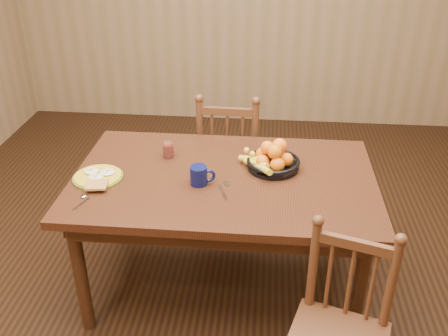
# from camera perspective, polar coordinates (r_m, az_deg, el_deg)

# --- Properties ---
(room) EXTENTS (4.52, 5.02, 2.72)m
(room) POSITION_cam_1_polar(r_m,az_deg,el_deg) (2.40, 0.00, 11.53)
(room) COLOR black
(room) RESTS_ON ground
(dining_table) EXTENTS (1.60, 1.00, 0.75)m
(dining_table) POSITION_cam_1_polar(r_m,az_deg,el_deg) (2.69, 0.00, -2.51)
(dining_table) COLOR black
(dining_table) RESTS_ON ground
(chair_far) EXTENTS (0.44, 0.42, 0.95)m
(chair_far) POSITION_cam_1_polar(r_m,az_deg,el_deg) (3.43, 0.63, 1.07)
(chair_far) COLOR #4D2817
(chair_far) RESTS_ON ground
(chair_near) EXTENTS (0.50, 0.48, 0.88)m
(chair_near) POSITION_cam_1_polar(r_m,az_deg,el_deg) (2.28, 13.02, -18.03)
(chair_near) COLOR #4D2817
(chair_near) RESTS_ON ground
(breakfast_plate) EXTENTS (0.26, 0.29, 0.04)m
(breakfast_plate) POSITION_cam_1_polar(r_m,az_deg,el_deg) (2.70, -14.22, -0.98)
(breakfast_plate) COLOR #59601E
(breakfast_plate) RESTS_ON dining_table
(fork) EXTENTS (0.06, 0.18, 0.00)m
(fork) POSITION_cam_1_polar(r_m,az_deg,el_deg) (2.53, 0.02, -2.40)
(fork) COLOR silver
(fork) RESTS_ON dining_table
(spoon) EXTENTS (0.06, 0.16, 0.01)m
(spoon) POSITION_cam_1_polar(r_m,az_deg,el_deg) (2.55, -15.82, -3.34)
(spoon) COLOR silver
(spoon) RESTS_ON dining_table
(coffee_mug) EXTENTS (0.13, 0.09, 0.10)m
(coffee_mug) POSITION_cam_1_polar(r_m,az_deg,el_deg) (2.56, -2.81, -0.84)
(coffee_mug) COLOR #0A0F39
(coffee_mug) RESTS_ON dining_table
(juice_glass) EXTENTS (0.06, 0.06, 0.09)m
(juice_glass) POSITION_cam_1_polar(r_m,az_deg,el_deg) (2.84, -6.39, 2.03)
(juice_glass) COLOR silver
(juice_glass) RESTS_ON dining_table
(fruit_bowl) EXTENTS (0.32, 0.32, 0.17)m
(fruit_bowl) POSITION_cam_1_polar(r_m,az_deg,el_deg) (2.71, 5.52, 1.00)
(fruit_bowl) COLOR black
(fruit_bowl) RESTS_ON dining_table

